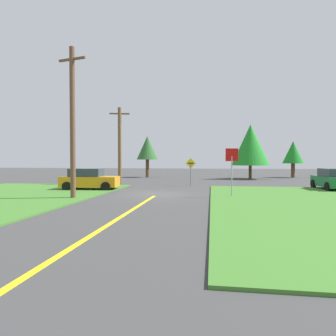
{
  "coord_description": "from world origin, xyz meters",
  "views": [
    {
      "loc": [
        3.54,
        -19.12,
        2.25
      ],
      "look_at": [
        0.27,
        3.06,
        1.65
      ],
      "focal_mm": 31.64,
      "sensor_mm": 36.0,
      "label": 1
    }
  ],
  "objects_px": {
    "utility_pole_near": "(73,121)",
    "oak_tree_left": "(250,145)",
    "car_on_crossroad": "(334,179)",
    "oak_tree_right": "(293,153)",
    "parked_car_near_building": "(89,179)",
    "utility_pole_mid": "(120,145)",
    "direction_sign": "(191,169)",
    "pine_tree_center": "(147,148)",
    "stop_sign": "(232,163)"
  },
  "relations": [
    {
      "from": "utility_pole_mid",
      "to": "stop_sign",
      "type": "bearing_deg",
      "value": -39.11
    },
    {
      "from": "stop_sign",
      "to": "oak_tree_right",
      "type": "relative_size",
      "value": 0.63
    },
    {
      "from": "utility_pole_mid",
      "to": "oak_tree_right",
      "type": "relative_size",
      "value": 1.49
    },
    {
      "from": "direction_sign",
      "to": "oak_tree_right",
      "type": "xyz_separation_m",
      "value": [
        12.2,
        14.25,
        1.72
      ]
    },
    {
      "from": "oak_tree_left",
      "to": "direction_sign",
      "type": "bearing_deg",
      "value": -121.19
    },
    {
      "from": "pine_tree_center",
      "to": "direction_sign",
      "type": "bearing_deg",
      "value": -61.74
    },
    {
      "from": "car_on_crossroad",
      "to": "direction_sign",
      "type": "relative_size",
      "value": 1.62
    },
    {
      "from": "car_on_crossroad",
      "to": "direction_sign",
      "type": "distance_m",
      "value": 11.11
    },
    {
      "from": "stop_sign",
      "to": "oak_tree_right",
      "type": "height_order",
      "value": "oak_tree_right"
    },
    {
      "from": "parked_car_near_building",
      "to": "pine_tree_center",
      "type": "height_order",
      "value": "pine_tree_center"
    },
    {
      "from": "car_on_crossroad",
      "to": "oak_tree_left",
      "type": "height_order",
      "value": "oak_tree_left"
    },
    {
      "from": "parked_car_near_building",
      "to": "utility_pole_mid",
      "type": "relative_size",
      "value": 0.62
    },
    {
      "from": "parked_car_near_building",
      "to": "oak_tree_left",
      "type": "distance_m",
      "value": 20.73
    },
    {
      "from": "stop_sign",
      "to": "parked_car_near_building",
      "type": "height_order",
      "value": "stop_sign"
    },
    {
      "from": "utility_pole_mid",
      "to": "direction_sign",
      "type": "height_order",
      "value": "utility_pole_mid"
    },
    {
      "from": "direction_sign",
      "to": "utility_pole_near",
      "type": "bearing_deg",
      "value": -122.39
    },
    {
      "from": "stop_sign",
      "to": "oak_tree_right",
      "type": "distance_m",
      "value": 23.58
    },
    {
      "from": "direction_sign",
      "to": "oak_tree_right",
      "type": "distance_m",
      "value": 18.84
    },
    {
      "from": "pine_tree_center",
      "to": "oak_tree_right",
      "type": "distance_m",
      "value": 18.85
    },
    {
      "from": "oak_tree_left",
      "to": "pine_tree_center",
      "type": "xyz_separation_m",
      "value": [
        -12.9,
        1.58,
        -0.25
      ]
    },
    {
      "from": "utility_pole_near",
      "to": "oak_tree_right",
      "type": "height_order",
      "value": "utility_pole_near"
    },
    {
      "from": "car_on_crossroad",
      "to": "utility_pole_mid",
      "type": "bearing_deg",
      "value": 79.95
    },
    {
      "from": "parked_car_near_building",
      "to": "utility_pole_mid",
      "type": "bearing_deg",
      "value": 75.56
    },
    {
      "from": "utility_pole_mid",
      "to": "oak_tree_left",
      "type": "relative_size",
      "value": 1.08
    },
    {
      "from": "pine_tree_center",
      "to": "oak_tree_right",
      "type": "height_order",
      "value": "pine_tree_center"
    },
    {
      "from": "stop_sign",
      "to": "pine_tree_center",
      "type": "xyz_separation_m",
      "value": [
        -9.55,
        19.57,
        1.72
      ]
    },
    {
      "from": "car_on_crossroad",
      "to": "utility_pole_mid",
      "type": "xyz_separation_m",
      "value": [
        -17.4,
        2.33,
        2.82
      ]
    },
    {
      "from": "utility_pole_near",
      "to": "car_on_crossroad",
      "type": "bearing_deg",
      "value": 24.16
    },
    {
      "from": "pine_tree_center",
      "to": "utility_pole_near",
      "type": "bearing_deg",
      "value": -89.0
    },
    {
      "from": "utility_pole_mid",
      "to": "direction_sign",
      "type": "bearing_deg",
      "value": -2.65
    },
    {
      "from": "oak_tree_left",
      "to": "utility_pole_near",
      "type": "bearing_deg",
      "value": -121.76
    },
    {
      "from": "pine_tree_center",
      "to": "stop_sign",
      "type": "bearing_deg",
      "value": -64.0
    },
    {
      "from": "direction_sign",
      "to": "oak_tree_right",
      "type": "bearing_deg",
      "value": 49.42
    },
    {
      "from": "utility_pole_near",
      "to": "pine_tree_center",
      "type": "relative_size",
      "value": 1.62
    },
    {
      "from": "pine_tree_center",
      "to": "oak_tree_right",
      "type": "bearing_deg",
      "value": 6.47
    },
    {
      "from": "car_on_crossroad",
      "to": "oak_tree_left",
      "type": "relative_size",
      "value": 0.61
    },
    {
      "from": "stop_sign",
      "to": "car_on_crossroad",
      "type": "xyz_separation_m",
      "value": [
        7.87,
        5.42,
        -1.29
      ]
    },
    {
      "from": "utility_pole_mid",
      "to": "oak_tree_right",
      "type": "bearing_deg",
      "value": 36.7
    },
    {
      "from": "utility_pole_near",
      "to": "oak_tree_left",
      "type": "bearing_deg",
      "value": 58.24
    },
    {
      "from": "utility_pole_near",
      "to": "direction_sign",
      "type": "height_order",
      "value": "utility_pole_near"
    },
    {
      "from": "direction_sign",
      "to": "oak_tree_left",
      "type": "bearing_deg",
      "value": 58.81
    },
    {
      "from": "utility_pole_mid",
      "to": "oak_tree_right",
      "type": "distance_m",
      "value": 23.34
    },
    {
      "from": "oak_tree_left",
      "to": "pine_tree_center",
      "type": "distance_m",
      "value": 13.0
    },
    {
      "from": "oak_tree_left",
      "to": "stop_sign",
      "type": "bearing_deg",
      "value": -100.56
    },
    {
      "from": "pine_tree_center",
      "to": "oak_tree_right",
      "type": "relative_size",
      "value": 1.14
    },
    {
      "from": "parked_car_near_building",
      "to": "utility_pole_mid",
      "type": "height_order",
      "value": "utility_pole_mid"
    },
    {
      "from": "parked_car_near_building",
      "to": "utility_pole_near",
      "type": "relative_size",
      "value": 0.5
    },
    {
      "from": "car_on_crossroad",
      "to": "oak_tree_right",
      "type": "bearing_deg",
      "value": -6.99
    },
    {
      "from": "parked_car_near_building",
      "to": "utility_pole_mid",
      "type": "distance_m",
      "value": 5.77
    },
    {
      "from": "utility_pole_mid",
      "to": "pine_tree_center",
      "type": "relative_size",
      "value": 1.3
    }
  ]
}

